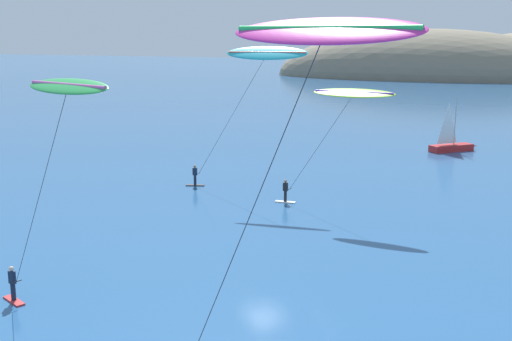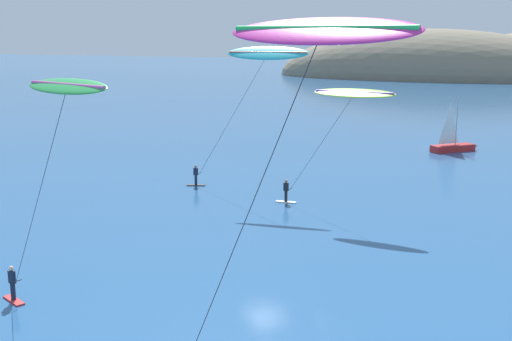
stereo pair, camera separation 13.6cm
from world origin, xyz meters
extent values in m
ellipsoid|color=#7A705B|center=(-6.66, 179.83, 0.00)|extent=(85.64, 38.78, 26.91)
cube|color=#B22323|center=(9.98, 61.97, 0.35)|extent=(4.45, 4.32, 0.70)
cone|color=#B22323|center=(11.72, 63.62, 0.35)|extent=(2.02, 1.97, 0.67)
cylinder|color=#B2B2B7|center=(10.19, 62.17, 3.20)|extent=(0.12, 0.12, 5.00)
pyramid|color=white|center=(9.54, 61.55, 3.03)|extent=(1.36, 1.30, 4.25)
cylinder|color=#A5A5AD|center=(9.54, 61.55, 0.95)|extent=(1.36, 1.30, 0.08)
cube|color=red|center=(-5.64, 14.54, 0.04)|extent=(1.53, 0.99, 0.08)
cylinder|color=#192338|center=(-5.64, 14.54, 0.48)|extent=(0.22, 0.22, 0.80)
cube|color=#192338|center=(-5.64, 14.54, 1.18)|extent=(0.39, 0.30, 0.60)
sphere|color=beige|center=(-5.64, 14.54, 1.60)|extent=(0.22, 0.22, 0.22)
cylinder|color=black|center=(-5.31, 14.43, 1.06)|extent=(0.21, 0.54, 0.04)
ellipsoid|color=green|center=(-0.70, 12.94, 10.15)|extent=(4.92, 2.58, 0.67)
cylinder|color=#D660B7|center=(-0.70, 12.94, 10.20)|extent=(4.38, 1.56, 0.16)
cylinder|color=#333338|center=(-3.01, 13.69, 5.55)|extent=(4.64, 1.52, 9.00)
cube|color=#2D2D33|center=(-8.13, 38.23, 0.04)|extent=(1.55, 0.86, 0.08)
cylinder|color=#192338|center=(-8.13, 38.23, 0.48)|extent=(0.22, 0.22, 0.80)
cube|color=#192338|center=(-8.13, 38.23, 1.18)|extent=(0.36, 0.23, 0.60)
sphere|color=#9E7051|center=(-8.13, 38.23, 1.60)|extent=(0.22, 0.22, 0.22)
cylinder|color=black|center=(-7.78, 38.27, 1.06)|extent=(0.10, 0.55, 0.04)
ellipsoid|color=#23B2C6|center=(-2.18, 38.84, 10.65)|extent=(6.45, 2.06, 1.14)
cylinder|color=#DB4C38|center=(-2.18, 38.84, 10.70)|extent=(6.01, 0.77, 0.16)
cylinder|color=#333338|center=(-4.98, 38.55, 5.81)|extent=(5.62, 0.59, 9.51)
ellipsoid|color=#D62D9E|center=(10.76, 7.47, 12.16)|extent=(5.06, 2.18, 0.80)
cylinder|color=#28D160|center=(10.76, 7.47, 12.21)|extent=(4.61, 1.07, 0.16)
cylinder|color=#333338|center=(8.38, 7.94, 6.56)|extent=(4.79, 0.98, 11.01)
cube|color=silver|center=(0.39, 35.87, 0.04)|extent=(1.53, 0.51, 0.08)
cylinder|color=black|center=(0.39, 35.87, 0.48)|extent=(0.22, 0.22, 0.80)
cube|color=black|center=(0.39, 35.87, 1.18)|extent=(0.36, 0.23, 0.60)
sphere|color=#9E7051|center=(0.39, 35.87, 1.60)|extent=(0.22, 0.22, 0.22)
cylinder|color=black|center=(0.74, 35.83, 1.06)|extent=(0.09, 0.55, 0.04)
ellipsoid|color=#8CD12D|center=(5.30, 35.39, 8.19)|extent=(5.85, 2.01, 0.67)
cylinder|color=#722DD1|center=(5.30, 35.39, 8.24)|extent=(5.44, 0.69, 0.16)
cylinder|color=#333338|center=(3.02, 35.61, 4.57)|extent=(4.59, 0.47, 7.04)
camera|label=1|loc=(14.74, -7.20, 12.10)|focal=45.00mm
camera|label=2|loc=(14.87, -7.15, 12.10)|focal=45.00mm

